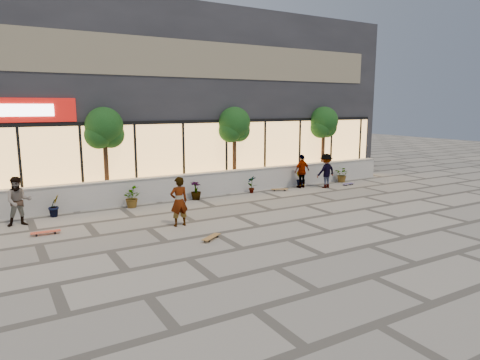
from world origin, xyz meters
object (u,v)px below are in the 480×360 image
skater_left (19,201)px  skater_right_near (302,171)px  skater_right_far (326,171)px  skater_center (179,202)px  skateboard_left (46,232)px  tree_east (324,124)px  skateboard_center (211,237)px  skateboard_right_near (280,189)px  skateboard_right_far (348,184)px  tree_mideast (234,127)px  tree_midwest (104,130)px

skater_left → skater_right_near: size_ratio=1.02×
skater_right_near → skater_right_far: skater_right_far is taller
skater_center → skater_left: bearing=-29.3°
skater_right_near → skateboard_left: skater_right_near is taller
tree_east → skateboard_center: tree_east is taller
skater_center → skateboard_center: bearing=98.5°
skater_center → skateboard_left: bearing=-15.2°
skateboard_left → tree_east: bearing=16.6°
skateboard_right_near → skateboard_center: bearing=-116.0°
skateboard_right_near → skater_left: bearing=-153.2°
skateboard_center → skater_center: bearing=63.2°
skater_center → skater_right_far: 9.16m
skater_left → skateboard_right_far: bearing=0.8°
tree_mideast → skateboard_right_near: size_ratio=4.80×
skateboard_center → skater_left: bearing=102.4°
tree_east → tree_midwest: bearing=180.0°
skater_center → skateboard_right_far: size_ratio=2.26×
skateboard_center → skateboard_right_far: (9.98, 4.51, -0.01)m
tree_east → skateboard_right_far: bearing=-91.0°
tree_midwest → skater_center: bearing=-75.1°
skater_left → skateboard_left: bearing=-67.3°
skateboard_right_near → skater_right_far: bearing=13.3°
tree_mideast → skateboard_right_far: tree_mideast is taller
skateboard_left → skateboard_right_far: 14.29m
skater_right_near → tree_mideast: bearing=-32.8°
skater_center → skateboard_center: size_ratio=2.10×
skater_right_near → skateboard_right_near: bearing=-3.6°
tree_east → skater_center: bearing=-155.5°
skater_right_far → skateboard_right_near: size_ratio=2.05×
tree_midwest → skateboard_center: size_ratio=4.95×
skateboard_center → skateboard_left: skateboard_left is taller
skater_left → skater_right_far: bearing=1.0°
tree_mideast → skater_right_far: (4.00, -1.97, -2.15)m
skater_left → skateboard_right_far: (14.82, -0.07, -0.76)m
skater_right_far → skateboard_center: 9.70m
skateboard_center → tree_mideast: bearing=21.2°
skateboard_center → skateboard_right_far: skateboard_center is taller
tree_midwest → skater_left: (-3.35, -1.97, -2.15)m
skater_right_far → skater_left: bearing=-4.5°
skater_center → skateboard_left: (-3.99, 1.16, -0.75)m
skater_center → skater_right_far: bearing=-161.8°
skater_center → skateboard_right_near: skater_center is taller
tree_east → skater_right_far: size_ratio=2.35×
skater_right_near → skateboard_center: 9.12m
tree_east → skateboard_left: (-14.24, -3.50, -2.90)m
tree_mideast → tree_midwest: bearing=180.0°
skateboard_right_near → skateboard_right_far: 3.91m
tree_mideast → skateboard_right_far: bearing=-20.4°
tree_midwest → tree_mideast: same height
skater_left → skateboard_right_near: skater_left is taller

